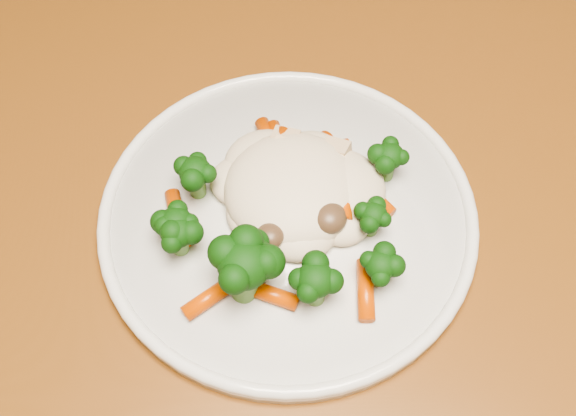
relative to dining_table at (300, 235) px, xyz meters
name	(u,v)px	position (x,y,z in m)	size (l,w,h in m)	color
dining_table	(300,235)	(0.00, 0.00, 0.00)	(1.45, 1.25, 0.75)	brown
plate	(288,218)	(0.00, -0.05, 0.10)	(0.29, 0.29, 0.01)	white
meal	(280,212)	(0.00, -0.06, 0.13)	(0.19, 0.19, 0.05)	beige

